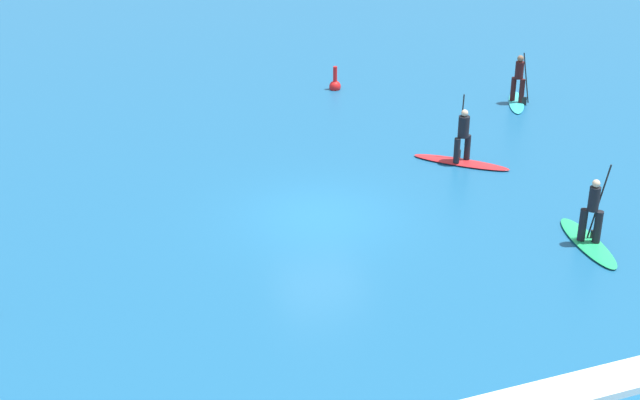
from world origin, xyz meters
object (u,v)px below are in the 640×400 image
(surfer_on_teal_board, at_px, (518,89))
(marker_buoy, at_px, (335,85))
(surfer_on_red_board, at_px, (462,150))
(surfer_on_green_board, at_px, (590,231))

(surfer_on_teal_board, height_order, marker_buoy, surfer_on_teal_board)
(surfer_on_red_board, bearing_deg, surfer_on_green_board, 138.64)
(surfer_on_red_board, height_order, surfer_on_green_board, surfer_on_green_board)
(surfer_on_red_board, distance_m, marker_buoy, 8.26)
(marker_buoy, bearing_deg, surfer_on_teal_board, -34.10)
(surfer_on_red_board, relative_size, marker_buoy, 2.59)
(surfer_on_teal_board, relative_size, surfer_on_red_board, 0.92)
(surfer_on_teal_board, bearing_deg, surfer_on_green_board, 7.00)
(surfer_on_red_board, bearing_deg, surfer_on_teal_board, -93.86)
(marker_buoy, bearing_deg, surfer_on_green_board, -83.33)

